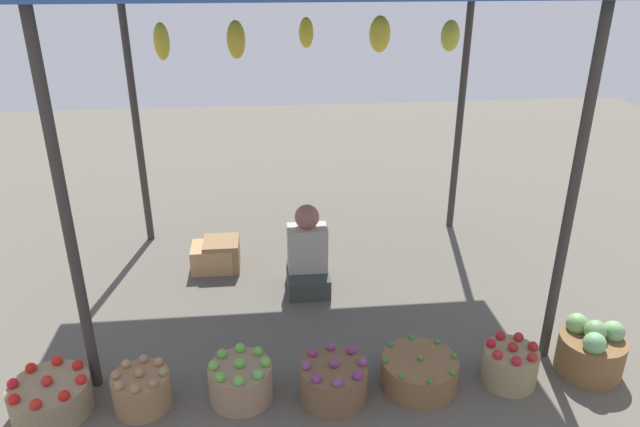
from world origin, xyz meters
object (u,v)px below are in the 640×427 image
at_px(basket_red_apples, 510,365).
at_px(wooden_crate_near_vendor, 213,257).
at_px(basket_red_tomatoes, 51,397).
at_px(basket_green_apples, 241,381).
at_px(basket_cabbages, 591,351).
at_px(basket_purple_onions, 334,381).
at_px(basket_green_chilies, 419,372).
at_px(basket_potatoes, 142,390).
at_px(wooden_crate_stacked_rear, 222,254).
at_px(vendor_person, 308,257).

height_order(basket_red_apples, wooden_crate_near_vendor, basket_red_apples).
relative_size(basket_red_tomatoes, basket_green_apples, 1.19).
bearing_deg(basket_cabbages, basket_red_tomatoes, -179.58).
relative_size(basket_purple_onions, basket_cabbages, 1.00).
bearing_deg(basket_red_tomatoes, basket_green_chilies, 0.31).
distance_m(basket_red_apples, wooden_crate_near_vendor, 2.80).
height_order(basket_green_apples, basket_purple_onions, basket_green_apples).
height_order(basket_red_tomatoes, basket_green_apples, basket_green_apples).
relative_size(basket_red_apples, wooden_crate_near_vendor, 0.97).
xyz_separation_m(basket_purple_onions, wooden_crate_near_vendor, (-0.91, 1.86, -0.01)).
bearing_deg(basket_cabbages, basket_potatoes, -179.46).
bearing_deg(wooden_crate_stacked_rear, vendor_person, -29.81).
bearing_deg(basket_red_tomatoes, basket_cabbages, 0.42).
relative_size(basket_purple_onions, wooden_crate_stacked_rear, 1.33).
height_order(basket_red_tomatoes, basket_red_apples, basket_red_apples).
distance_m(basket_green_apples, basket_purple_onions, 0.61).
bearing_deg(wooden_crate_near_vendor, basket_red_apples, -40.60).
xyz_separation_m(basket_green_apples, basket_red_apples, (1.82, -0.03, 0.01)).
bearing_deg(basket_red_tomatoes, basket_green_apples, 0.48).
xyz_separation_m(basket_green_apples, basket_purple_onions, (0.61, -0.06, -0.00)).
height_order(basket_purple_onions, wooden_crate_near_vendor, basket_purple_onions).
bearing_deg(basket_potatoes, basket_red_apples, -0.33).
xyz_separation_m(basket_purple_onions, wooden_crate_stacked_rear, (-0.82, 1.86, 0.01)).
distance_m(basket_green_chilies, wooden_crate_near_vendor, 2.34).
xyz_separation_m(basket_potatoes, wooden_crate_near_vendor, (0.33, 1.81, -0.01)).
xyz_separation_m(basket_red_tomatoes, basket_cabbages, (3.62, 0.03, 0.06)).
bearing_deg(wooden_crate_stacked_rear, basket_green_apples, -83.23).
relative_size(basket_green_apples, basket_cabbages, 0.94).
relative_size(basket_red_tomatoes, wooden_crate_stacked_rear, 1.48).
bearing_deg(vendor_person, basket_potatoes, -130.89).
xyz_separation_m(basket_red_tomatoes, basket_potatoes, (0.57, -0.00, 0.01)).
height_order(vendor_person, basket_green_chilies, vendor_person).
relative_size(basket_potatoes, wooden_crate_stacked_rear, 1.10).
height_order(basket_potatoes, basket_purple_onions, basket_purple_onions).
bearing_deg(basket_red_apples, basket_green_chilies, 177.27).
bearing_deg(basket_purple_onions, basket_green_chilies, 6.44).
distance_m(vendor_person, basket_potatoes, 1.82).
relative_size(vendor_person, basket_purple_onions, 1.75).
height_order(basket_green_apples, basket_red_apples, basket_red_apples).
relative_size(vendor_person, wooden_crate_stacked_rear, 2.32).
distance_m(vendor_person, basket_cabbages, 2.30).
height_order(basket_green_chilies, basket_cabbages, basket_cabbages).
distance_m(basket_purple_onions, wooden_crate_near_vendor, 2.07).
height_order(basket_red_tomatoes, wooden_crate_near_vendor, basket_red_tomatoes).
bearing_deg(wooden_crate_near_vendor, basket_green_chilies, -50.03).
distance_m(basket_red_tomatoes, basket_potatoes, 0.57).
distance_m(basket_purple_onions, basket_cabbages, 1.81).
relative_size(basket_red_apples, basket_cabbages, 0.82).
bearing_deg(basket_potatoes, vendor_person, 49.11).
distance_m(basket_green_apples, basket_cabbages, 2.42).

